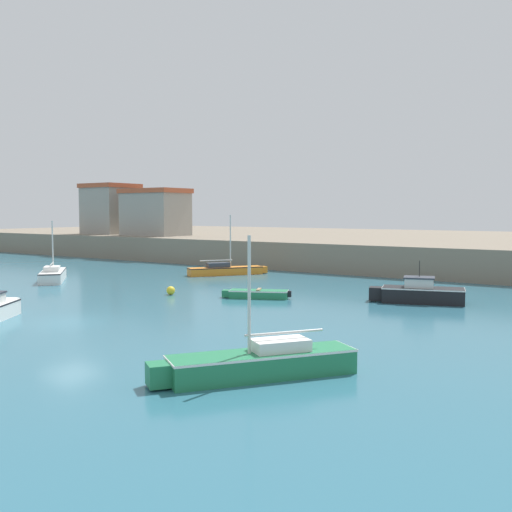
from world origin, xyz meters
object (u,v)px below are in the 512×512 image
(harbor_shed_near_wharf, at_px, (155,212))
(harbor_shed_mid_row, at_px, (111,209))
(mooring_buoy, at_px, (171,290))
(motorboat_black_4, at_px, (420,293))
(sailboat_white_1, at_px, (53,275))
(dinghy_green_2, at_px, (257,294))
(sailboat_orange_0, at_px, (226,270))
(sailboat_green_5, at_px, (260,362))

(harbor_shed_near_wharf, xyz_separation_m, harbor_shed_mid_row, (-8.00, 0.77, 0.38))
(mooring_buoy, bearing_deg, harbor_shed_near_wharf, 135.74)
(harbor_shed_mid_row, bearing_deg, harbor_shed_near_wharf, -5.48)
(motorboat_black_4, distance_m, harbor_shed_near_wharf, 38.69)
(harbor_shed_near_wharf, bearing_deg, sailboat_white_1, -64.82)
(dinghy_green_2, relative_size, motorboat_black_4, 0.73)
(mooring_buoy, bearing_deg, dinghy_green_2, 19.37)
(dinghy_green_2, bearing_deg, sailboat_orange_0, 135.54)
(motorboat_black_4, relative_size, sailboat_green_5, 0.89)
(dinghy_green_2, relative_size, harbor_shed_mid_row, 0.65)
(sailboat_white_1, distance_m, harbor_shed_near_wharf, 23.21)
(sailboat_white_1, bearing_deg, sailboat_green_5, -24.90)
(sailboat_orange_0, relative_size, harbor_shed_near_wharf, 0.84)
(sailboat_white_1, xyz_separation_m, motorboat_black_4, (25.44, 5.00, 0.08))
(motorboat_black_4, distance_m, mooring_buoy, 14.58)
(sailboat_green_5, relative_size, harbor_shed_mid_row, 1.01)
(sailboat_orange_0, relative_size, sailboat_white_1, 1.15)
(mooring_buoy, relative_size, harbor_shed_near_wharf, 0.07)
(mooring_buoy, bearing_deg, motorboat_black_4, 21.99)
(sailboat_orange_0, distance_m, motorboat_black_4, 18.50)
(mooring_buoy, bearing_deg, sailboat_orange_0, 110.86)
(sailboat_white_1, relative_size, harbor_shed_near_wharf, 0.73)
(sailboat_white_1, bearing_deg, harbor_shed_near_wharf, 115.18)
(harbor_shed_near_wharf, height_order, harbor_shed_mid_row, harbor_shed_mid_row)
(sailboat_orange_0, bearing_deg, harbor_shed_mid_row, 156.80)
(sailboat_white_1, distance_m, motorboat_black_4, 25.92)
(sailboat_white_1, relative_size, motorboat_black_4, 0.98)
(dinghy_green_2, relative_size, harbor_shed_near_wharf, 0.54)
(sailboat_orange_0, distance_m, sailboat_green_5, 29.51)
(motorboat_black_4, xyz_separation_m, harbor_shed_mid_row, (-43.13, 16.37, 4.81))
(sailboat_green_5, bearing_deg, sailboat_white_1, 155.10)
(dinghy_green_2, bearing_deg, harbor_shed_mid_row, 150.04)
(harbor_shed_near_wharf, relative_size, harbor_shed_mid_row, 1.20)
(sailboat_green_5, xyz_separation_m, harbor_shed_near_wharf, (-36.21, 32.92, 4.51))
(sailboat_orange_0, xyz_separation_m, mooring_buoy, (4.16, -10.92, -0.14))
(sailboat_white_1, height_order, harbor_shed_mid_row, harbor_shed_mid_row)
(sailboat_orange_0, xyz_separation_m, motorboat_black_4, (17.68, -5.46, 0.15))
(motorboat_black_4, height_order, harbor_shed_mid_row, harbor_shed_mid_row)
(sailboat_white_1, height_order, harbor_shed_near_wharf, harbor_shed_near_wharf)
(sailboat_green_5, xyz_separation_m, mooring_buoy, (-14.60, 11.85, -0.21))
(sailboat_orange_0, xyz_separation_m, harbor_shed_near_wharf, (-17.45, 10.14, 4.57))
(sailboat_orange_0, height_order, dinghy_green_2, sailboat_orange_0)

